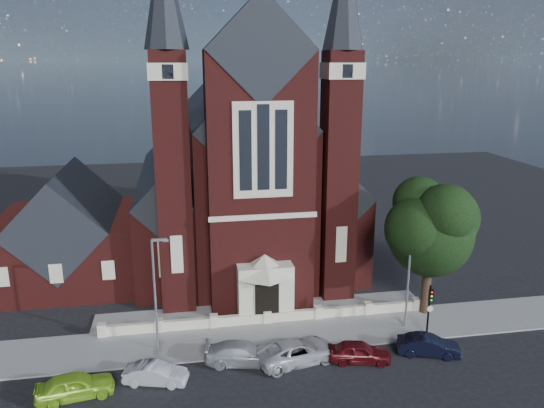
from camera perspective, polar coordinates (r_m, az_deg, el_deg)
The scene contains 16 objects.
ground at distance 48.75m, azimuth -2.21°, elevation -8.09°, with size 120.00×120.00×0.00m, color black.
pavement_strip at distance 39.43m, azimuth -0.04°, elevation -14.05°, with size 60.00×5.00×0.12m, color gray.
forecourt_paving at distance 42.92m, azimuth -0.99°, elevation -11.48°, with size 26.00×3.00×0.14m, color gray.
forecourt_wall at distance 41.17m, azimuth -0.54°, elevation -12.71°, with size 24.00×0.40×0.90m, color beige.
church at distance 53.82m, azimuth -3.47°, elevation 3.29°, with size 20.01×34.90×29.20m.
parish_hall at distance 50.78m, azimuth -20.97°, elevation -3.33°, with size 12.00×12.20×10.24m.
street_tree at distance 41.57m, azimuth 17.03°, elevation -2.71°, with size 6.40×6.60×10.70m.
street_lamp_left at distance 36.51m, azimuth -12.37°, elevation -8.86°, with size 1.16×0.22×8.09m.
street_lamp_right at distance 39.85m, azimuth 14.63°, elevation -6.92°, with size 1.16×0.22×8.09m.
traffic_signal at distance 39.73m, azimuth 16.59°, elevation -10.31°, with size 0.28×0.42×4.00m.
car_lime_van at distance 34.93m, azimuth -20.42°, elevation -17.85°, with size 1.81×4.49×1.53m, color #91CB28.
car_silver_a at distance 34.93m, azimuth -12.40°, elevation -17.41°, with size 1.36×3.91×1.29m, color #B6B7BE.
car_silver_b at distance 36.09m, azimuth -3.20°, elevation -15.75°, with size 2.01×4.93×1.43m, color #A1A4A8.
car_white_suv at distance 36.22m, azimuth 2.71°, elevation -15.54°, with size 2.54×5.51×1.53m, color silver.
car_dark_red at distance 36.68m, azimuth 9.36°, elevation -15.42°, with size 1.67×4.14×1.41m, color #540E13.
car_navy at distance 38.43m, azimuth 16.50°, elevation -14.40°, with size 1.45×4.15×1.37m, color black.
Camera 1 is at (-5.99, -29.38, 19.27)m, focal length 35.00 mm.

